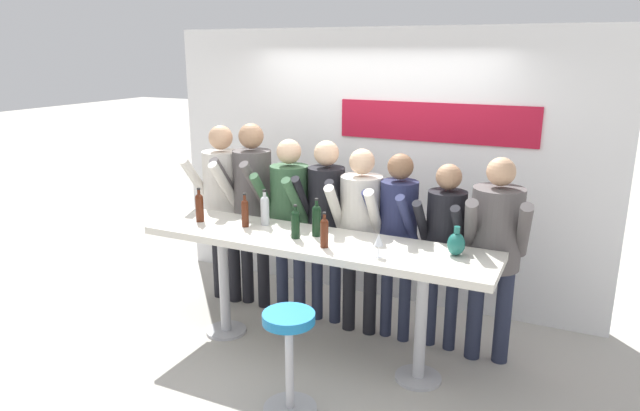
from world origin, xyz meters
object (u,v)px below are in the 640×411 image
person_far_left (223,195)px  wine_bottle_3 (199,206)px  person_center (326,212)px  wine_bottle_4 (245,212)px  wine_bottle_2 (295,223)px  wine_bottle_5 (265,209)px  person_center_left (289,210)px  person_left (252,195)px  person_center_right (360,222)px  tasting_table (315,254)px  wine_bottle_1 (317,219)px  wine_bottle_0 (324,231)px  bar_stool (289,347)px  person_rightmost (495,240)px  person_right (398,226)px  person_far_right (445,237)px  wine_glass_0 (379,240)px  decorative_vase (456,244)px

person_far_left → wine_bottle_3: person_far_left is taller
person_far_left → person_center: 1.12m
person_far_left → wine_bottle_4: (0.62, -0.56, 0.05)m
wine_bottle_2 → wine_bottle_5: 0.45m
person_center_left → wine_bottle_2: bearing=-53.1°
person_left → person_center_right: person_left is taller
tasting_table → wine_bottle_1: size_ratio=9.24×
tasting_table → wine_bottle_0: wine_bottle_0 is taller
bar_stool → wine_bottle_0: bearing=92.5°
person_center → person_rightmost: bearing=-4.8°
person_center_left → person_far_left: bearing=179.3°
person_center → wine_bottle_3: size_ratio=5.66×
tasting_table → person_right: (0.51, 0.55, 0.14)m
person_far_right → wine_bottle_2: bearing=-145.5°
person_far_left → person_center: bearing=5.9°
person_center_right → wine_bottle_4: size_ratio=5.73×
person_rightmost → tasting_table: bearing=-167.0°
person_left → person_center_left: 0.46m
person_far_right → wine_glass_0: 0.81m
person_far_left → person_center: (1.12, -0.00, -0.03)m
person_far_left → wine_bottle_3: (0.18, -0.61, 0.05)m
tasting_table → wine_bottle_0: (0.15, -0.14, 0.25)m
bar_stool → wine_bottle_2: size_ratio=2.73×
wine_bottle_3 → wine_bottle_4: (0.44, 0.04, -0.01)m
bar_stool → tasting_table: bearing=103.2°
wine_bottle_1 → wine_bottle_5: 0.53m
person_rightmost → wine_bottle_3: (-2.43, -0.53, 0.12)m
person_center → person_right: (0.69, -0.05, -0.03)m
bar_stool → person_rightmost: bearing=48.9°
wine_bottle_0 → wine_bottle_5: size_ratio=0.90×
person_rightmost → person_far_right: bearing=164.9°
wine_bottle_3 → wine_bottle_5: (0.57, 0.16, 0.00)m
person_far_right → decorative_vase: bearing=-63.6°
person_center → wine_glass_0: (0.77, -0.76, 0.08)m
person_left → wine_bottle_5: 0.62m
wine_bottle_5 → decorative_vase: bearing=-1.7°
person_left → person_center_right: (1.15, -0.09, -0.09)m
person_rightmost → person_right: bearing=169.3°
person_center_left → wine_bottle_1: (0.50, -0.46, 0.10)m
person_center_right → wine_bottle_1: person_center_right is taller
bar_stool → wine_bottle_5: 1.36m
bar_stool → person_center: 1.53m
person_center_right → person_far_right: (0.73, 0.04, -0.04)m
person_center_left → person_center_right: size_ratio=1.02×
person_center_right → wine_bottle_1: size_ratio=5.36×
wine_bottle_2 → wine_bottle_1: bearing=44.4°
person_left → wine_bottle_4: bearing=-57.2°
person_left → wine_bottle_3: 0.64m
wine_bottle_4 → decorative_vase: bearing=2.2°
person_far_left → wine_bottle_2: bearing=-23.3°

